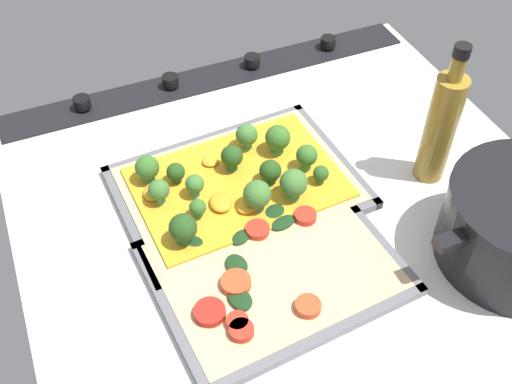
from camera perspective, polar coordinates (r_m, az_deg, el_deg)
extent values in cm
cube|color=white|center=(89.71, 3.03, -1.43)|extent=(75.83, 70.47, 3.00)
cube|color=black|center=(110.40, -4.05, 10.59)|extent=(72.80, 7.00, 0.80)
cylinder|color=black|center=(117.49, 6.68, 13.61)|extent=(2.80, 2.80, 1.80)
cylinder|color=black|center=(111.81, -0.36, 12.05)|extent=(2.80, 2.80, 1.80)
cylinder|color=black|center=(107.98, -7.92, 10.15)|extent=(2.80, 2.80, 1.80)
cylinder|color=black|center=(106.19, -15.78, 7.97)|extent=(2.80, 2.80, 1.80)
cube|color=slate|center=(89.67, -1.65, 0.25)|extent=(35.09, 26.23, 0.50)
cube|color=slate|center=(97.15, -4.57, 4.86)|extent=(33.81, 3.08, 1.30)
cube|color=slate|center=(82.52, 1.76, -4.79)|extent=(33.81, 3.08, 1.30)
cube|color=slate|center=(95.23, 7.27, 3.55)|extent=(2.55, 24.42, 1.30)
cube|color=slate|center=(86.26, -11.53, -3.03)|extent=(2.55, 24.42, 1.30)
cube|color=#D3B77F|center=(89.13, -1.66, 0.58)|extent=(32.56, 23.70, 1.00)
cube|color=gold|center=(88.63, -1.67, 0.90)|extent=(29.94, 21.36, 0.40)
cone|color=#5B9F46|center=(84.04, -5.35, -2.02)|extent=(1.28, 1.28, 0.84)
sphere|color=#386B28|center=(83.08, -5.41, -1.43)|extent=(2.33, 2.33, 2.33)
cone|color=#427635|center=(88.92, -7.34, 1.19)|extent=(1.46, 1.46, 0.83)
sphere|color=#264C1C|center=(87.93, -7.43, 1.84)|extent=(2.65, 2.65, 2.65)
cone|color=#427635|center=(88.21, 1.32, 1.22)|extent=(1.75, 1.75, 0.87)
sphere|color=#264C1C|center=(87.06, 1.34, 1.97)|extent=(3.18, 3.18, 3.18)
cone|color=#427635|center=(81.20, -6.64, -4.22)|extent=(2.05, 2.05, 1.31)
sphere|color=#264C1C|center=(79.63, -6.77, -3.29)|extent=(3.73, 3.73, 3.73)
cone|color=#68AD54|center=(84.64, 0.11, -1.13)|extent=(2.14, 2.14, 1.14)
sphere|color=#427533|center=(83.15, 0.11, -0.19)|extent=(3.89, 3.89, 3.89)
cone|color=#68AD54|center=(93.30, -0.86, 4.45)|extent=(1.82, 1.82, 1.22)
sphere|color=#427533|center=(92.06, -0.88, 5.31)|extent=(3.31, 3.31, 3.31)
cone|color=#4D8B3F|center=(88.44, 6.02, 1.05)|extent=(1.25, 1.25, 0.85)
sphere|color=#2D5B23|center=(87.54, 6.08, 1.64)|extent=(2.27, 2.27, 2.27)
cone|color=#427635|center=(89.96, -2.21, 2.48)|extent=(1.78, 1.78, 1.27)
sphere|color=#264C1C|center=(88.69, -2.25, 3.34)|extent=(3.23, 3.23, 3.23)
cone|color=#5B9F46|center=(92.62, 1.99, 4.08)|extent=(2.08, 2.08, 1.31)
sphere|color=#386B28|center=(91.24, 2.02, 5.04)|extent=(3.78, 3.78, 3.78)
cone|color=#68AD54|center=(86.32, -8.83, -0.59)|extent=(1.63, 1.63, 1.25)
sphere|color=#427533|center=(85.06, -8.96, 0.20)|extent=(2.97, 2.97, 2.97)
cone|color=#68AD54|center=(86.19, 3.60, -0.07)|extent=(2.15, 2.15, 1.28)
sphere|color=#427533|center=(84.67, 3.66, 0.91)|extent=(3.91, 3.91, 3.91)
cone|color=#68AD54|center=(86.61, -5.61, 0.02)|extent=(1.46, 1.46, 1.20)
sphere|color=#427533|center=(85.46, -5.69, 0.75)|extent=(2.66, 2.66, 2.66)
cone|color=#5B9F46|center=(89.58, -9.87, 1.39)|extent=(1.90, 1.90, 1.18)
sphere|color=#386B28|center=(88.28, -10.03, 2.25)|extent=(3.46, 3.46, 3.46)
cone|color=#5B9F46|center=(90.27, 4.64, 2.55)|extent=(1.72, 1.72, 1.32)
sphere|color=#386B28|center=(89.01, 4.71, 3.40)|extent=(3.13, 3.13, 3.13)
ellipsoid|color=gold|center=(85.05, -3.27, -0.94)|extent=(3.68, 4.20, 1.31)
ellipsoid|color=gold|center=(84.56, -0.74, -1.28)|extent=(3.93, 3.49, 1.14)
ellipsoid|color=gold|center=(91.13, -4.21, 2.86)|extent=(2.93, 2.74, 0.88)
ellipsoid|color=gold|center=(87.50, -9.31, 0.09)|extent=(4.90, 4.84, 1.31)
cube|color=slate|center=(80.35, 1.69, -7.25)|extent=(32.29, 26.39, 0.50)
cube|color=slate|center=(86.43, -1.94, -1.66)|extent=(30.49, 3.61, 1.30)
cube|color=slate|center=(74.83, 6.02, -13.31)|extent=(30.49, 3.61, 1.30)
cube|color=slate|center=(85.57, 10.34, -3.31)|extent=(3.10, 24.07, 1.30)
cube|color=slate|center=(76.92, -8.10, -11.08)|extent=(3.10, 24.07, 1.30)
cube|color=tan|center=(79.79, 1.70, -6.95)|extent=(29.71, 23.81, 0.90)
cylinder|color=red|center=(82.37, 0.13, -3.52)|extent=(3.24, 3.24, 1.00)
cylinder|color=#B22319|center=(75.02, -4.30, -11.01)|extent=(3.85, 3.85, 1.00)
cylinder|color=#D14723|center=(77.22, -1.88, -8.38)|extent=(3.83, 3.83, 1.00)
cylinder|color=red|center=(73.55, -1.35, -12.66)|extent=(2.98, 2.98, 1.00)
cylinder|color=#D14723|center=(75.53, 4.82, -10.47)|extent=(3.18, 3.18, 1.00)
cylinder|color=red|center=(84.07, 4.27, -2.33)|extent=(3.06, 3.06, 1.00)
cylinder|color=red|center=(74.17, -1.73, -11.88)|extent=(2.66, 2.66, 1.00)
ellipsoid|color=#193819|center=(81.65, -5.81, -4.57)|extent=(3.38, 3.35, 0.60)
ellipsoid|color=#193819|center=(81.74, -1.39, -4.18)|extent=(3.64, 3.17, 0.60)
ellipsoid|color=#193819|center=(84.67, 1.76, -1.82)|extent=(3.82, 3.52, 0.60)
ellipsoid|color=#193819|center=(83.42, 2.53, -2.83)|extent=(4.20, 2.85, 0.60)
ellipsoid|color=#193819|center=(76.02, -1.50, -9.80)|extent=(3.33, 4.22, 0.60)
ellipsoid|color=#193819|center=(78.98, -1.81, -6.71)|extent=(2.96, 3.71, 0.60)
cube|color=black|center=(76.06, 17.44, -4.37)|extent=(3.60, 2.00, 1.20)
cylinder|color=olive|center=(90.17, 16.61, 5.53)|extent=(4.43, 4.43, 17.18)
cylinder|color=olive|center=(84.08, 18.10, 10.83)|extent=(1.99, 1.99, 3.50)
cylinder|color=black|center=(82.71, 18.51, 12.25)|extent=(2.22, 2.22, 1.60)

